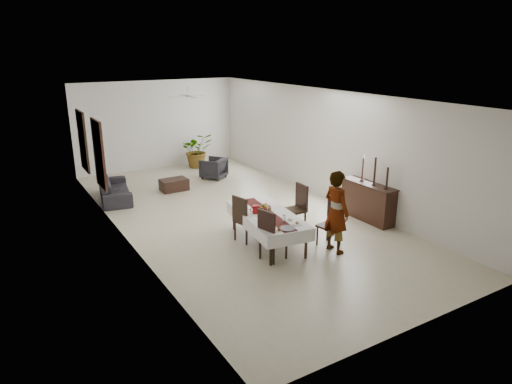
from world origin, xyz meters
name	(u,v)px	position (x,y,z in m)	size (l,w,h in m)	color
floor	(237,215)	(0.00, 0.00, 0.00)	(6.00, 12.00, 0.00)	beige
ceiling	(235,94)	(0.00, 0.00, 3.20)	(6.00, 12.00, 0.02)	white
wall_back	(157,125)	(0.00, 6.00, 1.60)	(6.00, 0.02, 3.20)	silver
wall_front	(427,236)	(0.00, -6.00, 1.60)	(6.00, 0.02, 3.20)	silver
wall_left	(120,173)	(-3.00, 0.00, 1.60)	(0.02, 12.00, 3.20)	silver
wall_right	(326,145)	(3.00, 0.00, 1.60)	(0.02, 12.00, 3.20)	silver
dining_table_top	(267,215)	(-0.27, -1.94, 0.68)	(0.94, 2.25, 0.05)	black
table_leg_fl	(271,251)	(-0.82, -2.95, 0.33)	(0.07, 0.07, 0.66)	black
table_leg_fr	(306,244)	(0.00, -3.06, 0.33)	(0.07, 0.07, 0.66)	black
table_leg_bl	(234,217)	(-0.53, -0.83, 0.33)	(0.07, 0.07, 0.66)	black
table_leg_br	(264,212)	(0.29, -0.94, 0.33)	(0.07, 0.07, 0.66)	black
tablecloth_top	(267,214)	(-0.27, -1.94, 0.71)	(1.11, 2.42, 0.01)	silver
tablecloth_drape_left	(245,223)	(-0.81, -1.87, 0.57)	(0.01, 2.42, 0.28)	white
tablecloth_drape_right	(289,216)	(0.28, -2.02, 0.57)	(0.01, 2.42, 0.28)	silver
tablecloth_drape_near	(292,239)	(-0.43, -3.14, 0.57)	(1.11, 0.01, 0.28)	silver
tablecloth_drape_far	(247,204)	(-0.11, -0.75, 0.57)	(1.11, 0.01, 0.28)	white
table_runner	(267,214)	(-0.27, -1.94, 0.72)	(0.33, 2.34, 0.00)	#551B18
red_pitcher	(256,209)	(-0.48, -1.77, 0.81)	(0.14, 0.14, 0.19)	#9A0B0C
pitcher_handle	(252,210)	(-0.56, -1.76, 0.81)	(0.11, 0.11, 0.02)	maroon
wine_glass_near	(284,219)	(-0.24, -2.56, 0.79)	(0.07, 0.07, 0.16)	silver
wine_glass_mid	(274,219)	(-0.43, -2.44, 0.79)	(0.07, 0.07, 0.16)	white
wine_glass_far	(268,209)	(-0.21, -1.90, 0.79)	(0.07, 0.07, 0.16)	white
teacup_right	(290,219)	(-0.06, -2.54, 0.74)	(0.08, 0.08, 0.06)	white
saucer_right	(290,220)	(-0.06, -2.54, 0.72)	(0.14, 0.14, 0.01)	silver
teacup_left	(262,219)	(-0.59, -2.23, 0.74)	(0.08, 0.08, 0.06)	silver
saucer_left	(262,220)	(-0.59, -2.23, 0.72)	(0.14, 0.14, 0.01)	silver
plate_near_right	(297,224)	(-0.07, -2.82, 0.72)	(0.23, 0.23, 0.01)	silver
bread_near_right	(297,223)	(-0.07, -2.82, 0.75)	(0.08, 0.08, 0.08)	tan
plate_near_left	(269,226)	(-0.64, -2.60, 0.72)	(0.23, 0.23, 0.01)	white
plate_far_left	(247,208)	(-0.49, -1.39, 0.72)	(0.23, 0.23, 0.01)	silver
serving_tray	(287,228)	(-0.40, -2.92, 0.72)	(0.34, 0.34, 0.02)	#404045
jam_jar_a	(279,229)	(-0.61, -2.92, 0.75)	(0.06, 0.06, 0.07)	#8F3C14
jam_jar_b	(274,229)	(-0.69, -2.85, 0.75)	(0.06, 0.06, 0.07)	#975E16
jam_jar_c	(274,227)	(-0.63, -2.76, 0.75)	(0.06, 0.06, 0.07)	brown
fruit_basket	(265,208)	(-0.19, -1.72, 0.76)	(0.28, 0.28, 0.09)	brown
fruit_red	(266,205)	(-0.16, -1.70, 0.83)	(0.08, 0.08, 0.08)	maroon
fruit_green	(263,205)	(-0.22, -1.68, 0.83)	(0.08, 0.08, 0.08)	#497D25
fruit_yellow	(266,206)	(-0.19, -1.76, 0.83)	(0.08, 0.08, 0.08)	yellow
chair_right_near_seat	(329,226)	(0.86, -2.77, 0.47)	(0.45, 0.45, 0.05)	black
chair_right_near_leg_fl	(340,236)	(1.08, -2.92, 0.22)	(0.04, 0.04, 0.44)	black
chair_right_near_leg_fr	(327,232)	(1.00, -2.56, 0.22)	(0.04, 0.04, 0.44)	black
chair_right_near_leg_bl	(330,241)	(0.72, -2.99, 0.22)	(0.04, 0.04, 0.44)	black
chair_right_near_leg_br	(317,236)	(0.64, -2.63, 0.22)	(0.04, 0.04, 0.44)	black
chair_right_near_back	(335,211)	(1.06, -2.73, 0.77)	(0.45, 0.04, 0.57)	black
chair_right_far_seat	(294,210)	(0.73, -1.60, 0.50)	(0.48, 0.48, 0.05)	black
chair_right_far_leg_fl	(305,221)	(0.92, -1.80, 0.24)	(0.05, 0.05, 0.48)	black
chair_right_far_leg_fr	(296,217)	(0.93, -1.41, 0.24)	(0.05, 0.05, 0.48)	black
chair_right_far_leg_bl	(292,224)	(0.52, -1.79, 0.24)	(0.05, 0.05, 0.48)	black
chair_right_far_leg_br	(283,219)	(0.53, -1.40, 0.24)	(0.05, 0.05, 0.48)	black
chair_right_far_back	(302,196)	(0.95, -1.60, 0.83)	(0.48, 0.04, 0.61)	black
chair_left_near_seat	(273,237)	(-0.61, -2.71, 0.50)	(0.48, 0.48, 0.05)	black
chair_left_near_leg_fl	(260,248)	(-0.84, -2.57, 0.24)	(0.05, 0.05, 0.48)	black
chair_left_near_leg_fr	(274,254)	(-0.75, -2.95, 0.24)	(0.05, 0.05, 0.48)	black
chair_left_near_leg_bl	(273,243)	(-0.46, -2.48, 0.24)	(0.05, 0.05, 0.48)	black
chair_left_near_leg_br	(286,248)	(-0.37, -2.86, 0.24)	(0.05, 0.05, 0.48)	black
chair_left_near_back	(266,225)	(-0.82, -2.76, 0.83)	(0.48, 0.04, 0.61)	black
chair_left_far_seat	(247,220)	(-0.60, -1.57, 0.49)	(0.47, 0.47, 0.05)	black
chair_left_far_leg_fl	(235,231)	(-0.83, -1.43, 0.23)	(0.05, 0.05, 0.46)	black
chair_left_far_leg_fr	(246,235)	(-0.74, -1.80, 0.23)	(0.05, 0.05, 0.46)	black
chair_left_far_leg_bl	(247,226)	(-0.46, -1.34, 0.23)	(0.05, 0.05, 0.46)	black
chair_left_far_leg_br	(258,231)	(-0.37, -1.71, 0.23)	(0.05, 0.05, 0.46)	black
chair_left_far_back	(240,210)	(-0.81, -1.62, 0.81)	(0.47, 0.04, 0.60)	black
woman	(336,212)	(0.77, -3.09, 0.92)	(0.67, 0.44, 1.84)	#969A9E
sideboard_body	(368,202)	(2.78, -2.02, 0.48)	(0.42, 1.59, 0.95)	black
sideboard_top	(369,184)	(2.78, -2.02, 0.97)	(0.47, 1.65, 0.03)	black
candlestick_near_base	(386,189)	(2.78, -2.60, 1.00)	(0.11, 0.11, 0.03)	black
candlestick_near_shaft	(387,178)	(2.78, -2.60, 1.28)	(0.05, 0.05, 0.53)	black
candlestick_near_candle	(388,165)	(2.78, -2.60, 1.59)	(0.04, 0.04, 0.08)	white
candlestick_mid_base	(374,184)	(2.78, -2.18, 1.00)	(0.11, 0.11, 0.03)	black
candlestick_mid_shaft	(375,171)	(2.78, -2.18, 1.36)	(0.05, 0.05, 0.69)	black
candlestick_mid_candle	(376,156)	(2.78, -2.18, 1.74)	(0.04, 0.04, 0.08)	white
candlestick_far_base	(362,180)	(2.78, -1.76, 1.00)	(0.11, 0.11, 0.03)	black
candlestick_far_shaft	(363,169)	(2.78, -1.76, 1.31)	(0.05, 0.05, 0.58)	black
candlestick_far_candle	(364,157)	(2.78, -1.76, 1.64)	(0.04, 0.04, 0.08)	silver
sofa	(115,189)	(-2.43, 3.08, 0.31)	(2.09, 0.82, 0.61)	#29262B
armchair	(214,168)	(1.08, 3.62, 0.35)	(0.75, 0.78, 0.71)	#27252A
coffee_table	(174,185)	(-0.61, 3.00, 0.18)	(0.83, 0.55, 0.37)	black
potted_plant	(197,150)	(1.25, 5.35, 0.64)	(1.16, 1.01, 1.29)	#275823
mirror_frame_near	(99,154)	(-2.96, 2.20, 1.60)	(0.06, 1.05, 1.85)	black
mirror_glass_near	(100,154)	(-2.92, 2.20, 1.60)	(0.01, 0.90, 1.70)	white
mirror_frame_far	(83,141)	(-2.96, 4.30, 1.60)	(0.06, 1.05, 1.85)	black
mirror_glass_far	(84,141)	(-2.92, 4.30, 1.60)	(0.01, 0.90, 1.70)	silver
fan_rod	(188,89)	(0.00, 3.00, 3.10)	(0.04, 0.04, 0.20)	white
fan_hub	(188,96)	(0.00, 3.00, 2.90)	(0.16, 0.16, 0.08)	silver
fan_blade_n	(184,95)	(0.00, 3.35, 2.90)	(0.10, 0.55, 0.01)	white
fan_blade_s	(193,97)	(0.00, 2.65, 2.90)	(0.10, 0.55, 0.01)	silver
fan_blade_e	(199,96)	(0.35, 3.00, 2.90)	(0.55, 0.10, 0.01)	white
fan_blade_w	(177,97)	(-0.35, 3.00, 2.90)	(0.55, 0.10, 0.01)	silver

